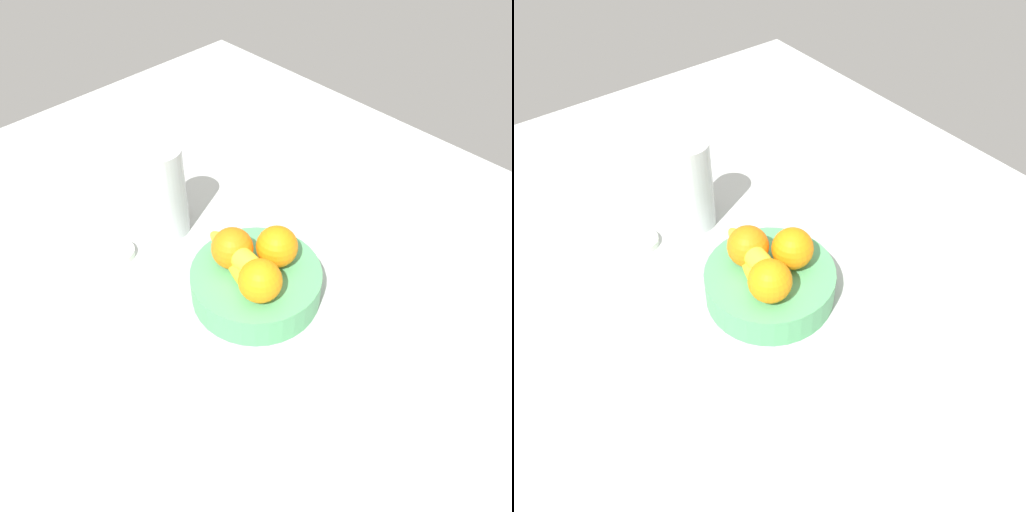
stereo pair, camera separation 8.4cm
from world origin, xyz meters
The scene contains 8 objects.
ground_plane centered at (0.00, 0.00, -1.50)cm, with size 180.00×140.00×3.00cm, color #B0B4B1.
fruit_bowl centered at (-0.82, -1.20, 3.14)cm, with size 24.17×24.17×6.28cm, color #52A468.
orange_front_left centered at (-0.49, 3.28, 10.13)cm, with size 7.70×7.70×7.70cm, color orange.
orange_front_right centered at (-5.31, -2.75, 10.13)cm, with size 7.70×7.70×7.70cm, color orange.
orange_center centered at (3.84, -4.76, 10.13)cm, with size 7.70×7.70×7.70cm, color orange.
banana_bunch centered at (-2.44, -3.57, 9.38)cm, with size 17.54×9.85×6.20cm.
thermos_tumbler centered at (-27.17, -1.09, 9.94)cm, with size 8.62×8.62×19.87cm, color silver.
jar_lid centered at (-27.95, -13.75, 0.73)cm, with size 6.81×6.81×1.45cm, color white.
Camera 2 is at (54.02, -43.17, 78.85)cm, focal length 38.73 mm.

